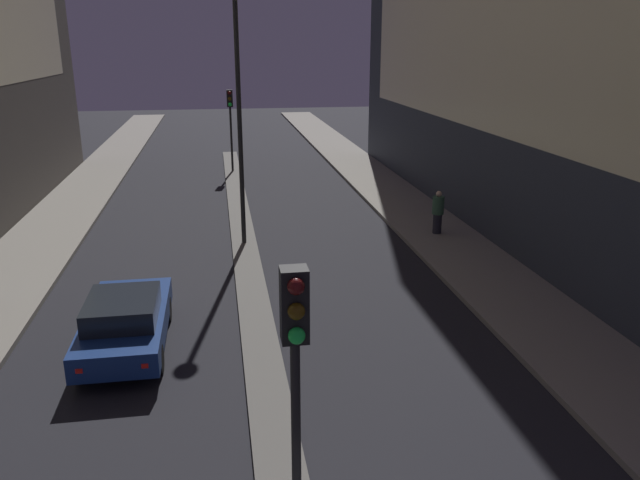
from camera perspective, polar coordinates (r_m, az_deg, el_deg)
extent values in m
cube|color=#56544F|center=(23.97, -7.12, 0.82)|extent=(0.88, 35.98, 0.11)
cylinder|color=black|center=(8.29, -2.16, -20.03)|extent=(0.12, 0.12, 3.50)
cube|color=black|center=(7.17, -2.36, -5.96)|extent=(0.32, 0.28, 0.90)
sphere|color=#4C0F0F|center=(6.89, -2.21, -4.26)|extent=(0.20, 0.20, 0.20)
sphere|color=#4C380A|center=(7.00, -2.18, -6.54)|extent=(0.20, 0.20, 0.20)
sphere|color=#1EEA4C|center=(7.13, -2.15, -8.74)|extent=(0.20, 0.20, 0.20)
cylinder|color=black|center=(34.89, -8.10, 9.09)|extent=(0.12, 0.12, 3.50)
cube|color=black|center=(34.64, -8.26, 12.69)|extent=(0.32, 0.28, 0.90)
sphere|color=#4C0F0F|center=(34.44, -8.28, 13.16)|extent=(0.20, 0.20, 0.20)
sphere|color=#4C380A|center=(34.46, -8.25, 12.67)|extent=(0.20, 0.20, 0.20)
sphere|color=#1EEA4C|center=(34.49, -8.23, 12.17)|extent=(0.20, 0.20, 0.20)
cylinder|color=black|center=(21.51, -7.39, 11.27)|extent=(0.16, 0.16, 8.98)
cube|color=navy|center=(15.49, -17.29, -7.32)|extent=(1.84, 4.39, 0.56)
cube|color=black|center=(14.98, -17.63, -5.98)|extent=(1.56, 1.97, 0.51)
cube|color=red|center=(13.67, -21.17, -11.11)|extent=(0.14, 0.04, 0.10)
cube|color=red|center=(13.45, -15.72, -11.02)|extent=(0.14, 0.04, 0.10)
cylinder|color=black|center=(16.97, -19.34, -6.35)|extent=(0.22, 0.64, 0.64)
cylinder|color=black|center=(16.75, -13.87, -6.16)|extent=(0.22, 0.64, 0.64)
cylinder|color=black|center=(14.56, -21.06, -10.63)|extent=(0.22, 0.64, 0.64)
cylinder|color=black|center=(14.30, -14.61, -10.51)|extent=(0.22, 0.64, 0.64)
cylinder|color=black|center=(23.52, 10.66, 1.50)|extent=(0.32, 0.32, 0.74)
cylinder|color=#33563D|center=(23.34, 10.76, 3.14)|extent=(0.43, 0.43, 0.66)
sphere|color=beige|center=(23.24, 10.82, 4.18)|extent=(0.21, 0.21, 0.21)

